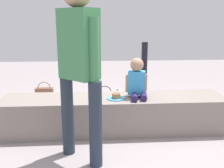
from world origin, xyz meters
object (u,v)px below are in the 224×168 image
(water_bottle_near_gift, at_px, (117,95))
(cake_box_white, at_px, (160,105))
(water_bottle_far_side, at_px, (140,106))
(handbag_brown_canvas, at_px, (44,94))
(handbag_black_leather, at_px, (105,98))
(child_seated, at_px, (137,80))
(cake_plate, at_px, (116,97))
(party_cup_red, at_px, (171,95))
(gift_bag, at_px, (67,101))
(adult_standing, at_px, (79,56))

(water_bottle_near_gift, height_order, cake_box_white, water_bottle_near_gift)
(water_bottle_near_gift, bearing_deg, water_bottle_far_side, -66.57)
(cake_box_white, bearing_deg, handbag_brown_canvas, 161.76)
(cake_box_white, relative_size, handbag_black_leather, 0.93)
(cake_box_white, bearing_deg, water_bottle_near_gift, 137.20)
(water_bottle_near_gift, xyz_separation_m, water_bottle_far_side, (0.29, -0.66, 0.01))
(water_bottle_near_gift, height_order, water_bottle_far_side, water_bottle_far_side)
(child_seated, xyz_separation_m, handbag_brown_canvas, (-1.40, 1.38, -0.53))
(child_seated, xyz_separation_m, cake_box_white, (0.50, 0.76, -0.58))
(cake_plate, relative_size, party_cup_red, 2.34)
(child_seated, height_order, gift_bag, child_seated)
(handbag_black_leather, bearing_deg, water_bottle_near_gift, 52.55)
(water_bottle_far_side, height_order, cake_box_white, water_bottle_far_side)
(party_cup_red, bearing_deg, handbag_brown_canvas, 179.70)
(cake_plate, height_order, cake_box_white, cake_plate)
(water_bottle_near_gift, relative_size, handbag_brown_canvas, 0.57)
(child_seated, relative_size, water_bottle_near_gift, 2.61)
(gift_bag, bearing_deg, cake_plate, -52.30)
(adult_standing, xyz_separation_m, water_bottle_near_gift, (0.54, 2.00, -0.95))
(cake_plate, distance_m, handbag_brown_canvas, 1.87)
(child_seated, distance_m, gift_bag, 1.35)
(cake_plate, bearing_deg, gift_bag, 127.70)
(handbag_black_leather, bearing_deg, gift_bag, -162.26)
(party_cup_red, distance_m, handbag_brown_canvas, 2.26)
(gift_bag, height_order, party_cup_red, gift_bag)
(handbag_brown_canvas, bearing_deg, child_seated, -44.72)
(gift_bag, xyz_separation_m, water_bottle_near_gift, (0.83, 0.50, -0.06))
(gift_bag, height_order, water_bottle_far_side, gift_bag)
(gift_bag, height_order, handbag_brown_canvas, gift_bag)
(adult_standing, relative_size, party_cup_red, 17.84)
(cake_plate, height_order, water_bottle_near_gift, cake_plate)
(party_cup_red, bearing_deg, water_bottle_far_side, -134.50)
(cake_plate, distance_m, cake_box_white, 1.18)
(handbag_black_leather, bearing_deg, adult_standing, -99.96)
(cake_plate, height_order, handbag_brown_canvas, cake_plate)
(child_seated, height_order, cake_box_white, child_seated)
(child_seated, height_order, water_bottle_near_gift, child_seated)
(water_bottle_far_side, bearing_deg, adult_standing, -121.52)
(child_seated, height_order, adult_standing, adult_standing)
(cake_plate, bearing_deg, water_bottle_near_gift, 84.14)
(gift_bag, distance_m, handbag_brown_canvas, 0.72)
(cake_plate, bearing_deg, child_seated, 13.36)
(child_seated, relative_size, handbag_black_leather, 1.47)
(child_seated, height_order, handbag_black_leather, child_seated)
(gift_bag, relative_size, water_bottle_far_side, 1.63)
(cake_box_white, distance_m, handbag_brown_canvas, 1.99)
(water_bottle_far_side, distance_m, handbag_black_leather, 0.63)
(adult_standing, height_order, handbag_black_leather, adult_standing)
(adult_standing, distance_m, cake_box_white, 2.08)
(gift_bag, relative_size, cake_box_white, 1.10)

